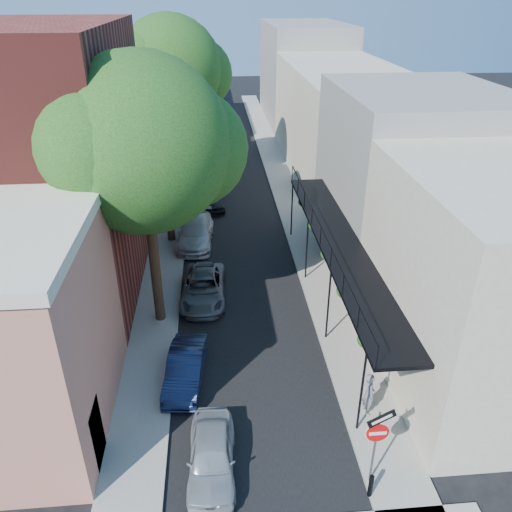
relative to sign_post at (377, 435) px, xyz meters
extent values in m
cube|color=black|center=(-3.16, 29.03, -2.03)|extent=(6.00, 64.00, 0.01)
cube|color=gray|center=(-7.16, 29.03, -1.98)|extent=(2.00, 64.00, 0.12)
cube|color=gray|center=(0.84, 29.03, -1.98)|extent=(2.00, 64.00, 0.12)
cube|color=beige|center=(-8.21, 1.53, -0.84)|extent=(0.10, 1.20, 2.20)
cube|color=maroon|center=(-13.16, 13.03, 3.96)|extent=(10.00, 12.00, 12.00)
cube|color=gray|center=(-8.18, 13.03, 5.96)|extent=(0.06, 7.00, 4.00)
cube|color=gray|center=(-12.16, 25.03, 2.46)|extent=(8.00, 12.00, 9.00)
cube|color=beige|center=(-12.16, 39.03, 2.96)|extent=(8.00, 16.00, 10.00)
cube|color=#BC7160|center=(-12.16, 53.03, 1.96)|extent=(8.00, 12.00, 8.00)
cube|color=beige|center=(5.84, 4.53, 1.96)|extent=(8.00, 9.00, 8.00)
cube|color=gray|center=(5.84, 14.03, 2.46)|extent=(8.00, 10.00, 9.00)
cube|color=beige|center=(5.84, 29.03, 1.96)|extent=(8.00, 20.00, 8.00)
cube|color=gray|center=(5.84, 47.03, 2.96)|extent=(8.00, 16.00, 10.00)
cube|color=black|center=(1.04, 9.03, 1.46)|extent=(2.00, 16.00, 0.15)
cube|color=black|center=(0.09, 9.03, 2.34)|extent=(0.05, 16.00, 0.05)
cylinder|color=black|center=(0.14, 2.03, -0.23)|extent=(0.08, 0.08, 3.40)
cylinder|color=black|center=(0.14, 17.03, -0.23)|extent=(0.08, 0.08, 3.40)
sphere|color=#164112|center=(0.44, 3.03, 1.01)|extent=(0.60, 0.60, 0.60)
sphere|color=#164112|center=(0.44, 9.03, 1.01)|extent=(0.60, 0.60, 0.60)
sphere|color=#164112|center=(0.44, 15.03, 1.01)|extent=(0.60, 0.60, 0.60)
cylinder|color=#595B60|center=(-0.01, 0.03, -0.59)|extent=(0.07, 0.07, 2.90)
cylinder|color=red|center=(-0.01, -0.01, 0.11)|extent=(0.66, 0.04, 0.66)
cube|color=white|center=(-0.01, -0.04, 0.11)|extent=(0.50, 0.02, 0.10)
cylinder|color=white|center=(-0.01, 0.01, 0.11)|extent=(0.70, 0.02, 0.70)
cube|color=black|center=(0.04, -0.02, 0.66)|extent=(0.89, 0.15, 0.58)
cube|color=white|center=(0.04, -0.05, 0.66)|extent=(0.60, 0.10, 0.31)
cylinder|color=black|center=(-0.16, -0.47, -1.52)|extent=(0.14, 0.14, 0.80)
cylinder|color=#2F2013|center=(-6.96, 9.03, 1.46)|extent=(0.44, 0.44, 7.00)
sphere|color=#164112|center=(-6.96, 9.03, 5.98)|extent=(6.80, 6.80, 6.80)
sphere|color=#164112|center=(-5.26, 10.05, 5.48)|extent=(4.76, 4.76, 4.76)
cylinder|color=#2F2013|center=(-6.96, 17.03, 1.11)|extent=(0.44, 0.44, 6.30)
sphere|color=#164112|center=(-6.96, 17.03, 5.16)|extent=(6.00, 6.00, 6.00)
sphere|color=#164112|center=(-5.46, 17.93, 4.66)|extent=(4.20, 4.20, 4.20)
cylinder|color=#2F2013|center=(-6.96, 26.03, 1.64)|extent=(0.44, 0.44, 7.35)
sphere|color=#164112|center=(-6.96, 26.03, 6.36)|extent=(7.00, 7.00, 7.00)
sphere|color=#164112|center=(-5.21, 27.08, 5.86)|extent=(4.90, 4.90, 4.90)
imported|color=#8E969D|center=(-4.73, 0.91, -1.43)|extent=(1.54, 3.62, 1.22)
imported|color=#131C3B|center=(-5.67, 4.97, -1.43)|extent=(1.66, 3.79, 1.21)
imported|color=#56585D|center=(-5.04, 10.63, -1.42)|extent=(2.20, 4.49, 1.23)
imported|color=silver|center=(-5.52, 16.66, -1.35)|extent=(2.25, 4.87, 1.38)
imported|color=black|center=(-4.56, 22.05, -1.36)|extent=(1.85, 4.08, 1.36)
imported|color=#6A6359|center=(-5.26, 26.95, -1.47)|extent=(1.30, 3.49, 1.14)
imported|color=slate|center=(0.67, 2.71, -1.08)|extent=(0.42, 0.62, 1.68)
camera|label=1|loc=(-4.28, -9.66, 11.15)|focal=35.00mm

